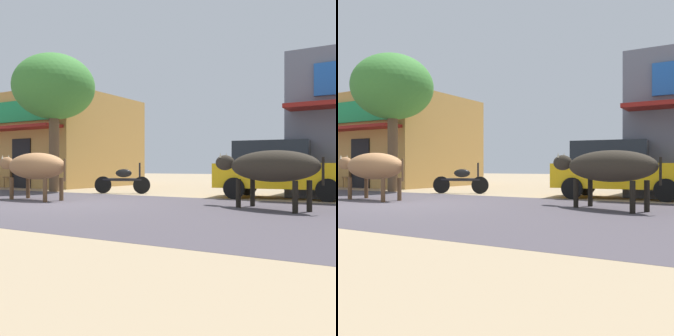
{
  "view_description": "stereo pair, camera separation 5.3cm",
  "coord_description": "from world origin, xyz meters",
  "views": [
    {
      "loc": [
        7.14,
        -7.24,
        0.9
      ],
      "look_at": [
        1.49,
        2.52,
        0.87
      ],
      "focal_mm": 43.44,
      "sensor_mm": 36.0,
      "label": 1
    },
    {
      "loc": [
        7.18,
        -7.21,
        0.9
      ],
      "look_at": [
        1.49,
        2.52,
        0.87
      ],
      "focal_mm": 43.44,
      "sensor_mm": 36.0,
      "label": 2
    }
  ],
  "objects": [
    {
      "name": "ground",
      "position": [
        0.0,
        0.0,
        0.0
      ],
      "size": [
        80.0,
        80.0,
        0.0
      ],
      "primitive_type": "plane",
      "color": "#9E8867"
    },
    {
      "name": "asphalt_road",
      "position": [
        0.0,
        0.0,
        0.0
      ],
      "size": [
        72.0,
        6.66,
        0.0
      ],
      "primitive_type": "cube",
      "color": "#453F46",
      "rests_on": "ground"
    },
    {
      "name": "storefront_left_cafe",
      "position": [
        -7.94,
        7.4,
        2.1
      ],
      "size": [
        7.17,
        6.52,
        4.2
      ],
      "color": "#BC8D48",
      "rests_on": "ground"
    },
    {
      "name": "roadside_tree",
      "position": [
        -3.91,
        3.53,
        3.79
      ],
      "size": [
        2.97,
        2.97,
        5.03
      ],
      "color": "brown",
      "rests_on": "ground"
    },
    {
      "name": "parked_hatchback_car",
      "position": [
        4.08,
        4.49,
        0.84
      ],
      "size": [
        3.92,
        2.14,
        1.64
      ],
      "color": "yellow",
      "rests_on": "ground"
    },
    {
      "name": "parked_motorcycle",
      "position": [
        -1.04,
        3.86,
        0.46
      ],
      "size": [
        1.83,
        0.76,
        1.04
      ],
      "color": "black",
      "rests_on": "ground"
    },
    {
      "name": "cow_near_brown",
      "position": [
        -1.51,
        0.48,
        0.91
      ],
      "size": [
        2.82,
        0.95,
        1.28
      ],
      "color": "#956740",
      "rests_on": "ground"
    },
    {
      "name": "cow_far_dark",
      "position": [
        4.7,
        1.27,
        0.9
      ],
      "size": [
        2.75,
        1.49,
        1.25
      ],
      "color": "#2C261E",
      "rests_on": "ground"
    },
    {
      "name": "cafe_chair_near_tree",
      "position": [
        -7.62,
        4.65,
        0.51
      ],
      "size": [
        0.47,
        0.47,
        0.92
      ],
      "color": "brown",
      "rests_on": "ground"
    }
  ]
}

